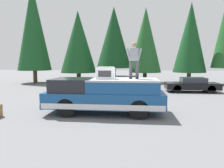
% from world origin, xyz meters
% --- Properties ---
extents(ground_plane, '(90.00, 90.00, 0.00)m').
position_xyz_m(ground_plane, '(0.00, 0.00, 0.00)').
color(ground_plane, slate).
extents(pickup_truck, '(2.01, 5.54, 1.65)m').
position_xyz_m(pickup_truck, '(-0.13, 0.72, 0.87)').
color(pickup_truck, navy).
rests_on(pickup_truck, ground).
extents(compressor_unit, '(0.65, 0.84, 0.56)m').
position_xyz_m(compressor_unit, '(-0.23, 0.66, 1.93)').
color(compressor_unit, silver).
rests_on(compressor_unit, pickup_truck).
extents(person_on_truck_bed, '(0.29, 0.72, 1.69)m').
position_xyz_m(person_on_truck_bed, '(0.06, -0.64, 2.55)').
color(person_on_truck_bed, '#333338').
rests_on(person_on_truck_bed, pickup_truck).
extents(parked_car_black, '(1.64, 4.10, 1.16)m').
position_xyz_m(parked_car_black, '(7.41, -5.30, 0.58)').
color(parked_car_black, black).
rests_on(parked_car_black, ground).
extents(parked_car_navy, '(1.64, 4.10, 1.16)m').
position_xyz_m(parked_car_navy, '(8.58, 0.17, 0.58)').
color(parked_car_navy, navy).
rests_on(parked_car_navy, ground).
extents(conifer_left, '(3.60, 3.60, 8.85)m').
position_xyz_m(conifer_left, '(14.40, -6.82, 5.02)').
color(conifer_left, '#4C3826').
rests_on(conifer_left, ground).
extents(conifer_center_left, '(3.68, 3.68, 8.48)m').
position_xyz_m(conifer_center_left, '(14.69, -1.93, 4.82)').
color(conifer_center_left, '#4C3826').
rests_on(conifer_center_left, ground).
extents(conifer_center_right, '(3.90, 3.90, 8.47)m').
position_xyz_m(conifer_center_right, '(14.00, 1.63, 5.07)').
color(conifer_center_right, '#4C3826').
rests_on(conifer_center_right, ground).
extents(conifer_right, '(4.18, 4.18, 8.24)m').
position_xyz_m(conifer_right, '(14.42, 5.85, 4.67)').
color(conifer_right, '#4C3826').
rests_on(conifer_right, ground).
extents(conifer_far_right, '(3.63, 3.63, 10.91)m').
position_xyz_m(conifer_far_right, '(12.61, 10.37, 6.16)').
color(conifer_far_right, '#4C3826').
rests_on(conifer_far_right, ground).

